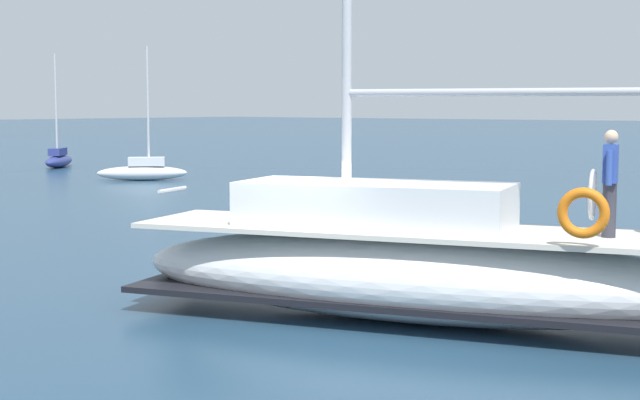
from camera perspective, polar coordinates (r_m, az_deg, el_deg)
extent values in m
plane|color=navy|center=(15.71, -0.80, -6.88)|extent=(400.00, 400.00, 0.00)
ellipsoid|color=white|center=(15.32, 5.80, -4.56)|extent=(5.25, 9.87, 1.40)
cube|color=black|center=(15.38, 5.79, -5.72)|extent=(5.21, 9.70, 0.10)
cube|color=beige|center=(15.21, 5.83, -1.82)|extent=(4.91, 9.36, 0.08)
cube|color=white|center=(15.37, 3.26, -0.26)|extent=(2.93, 4.63, 0.70)
cylinder|color=#B7B7BC|center=(14.72, 12.26, 6.27)|extent=(1.89, 5.52, 0.12)
cylinder|color=silver|center=(16.88, -8.74, 0.62)|extent=(0.87, 0.33, 0.06)
torus|color=orange|center=(13.50, 15.33, -0.75)|extent=(0.35, 0.71, 0.70)
cylinder|color=#33333D|center=(14.65, 16.76, -0.58)|extent=(0.20, 0.20, 0.80)
cube|color=#3351AD|center=(14.59, 16.83, 2.08)|extent=(0.37, 0.29, 0.56)
sphere|color=beige|center=(14.58, 16.88, 3.61)|extent=(0.20, 0.20, 0.20)
cylinder|color=#3351AD|center=(14.38, 16.75, 1.83)|extent=(0.09, 0.09, 0.50)
cylinder|color=#3351AD|center=(14.82, 16.90, 1.93)|extent=(0.09, 0.09, 0.50)
torus|color=silver|center=(14.65, 15.85, 0.31)|extent=(0.74, 0.29, 0.76)
ellipsoid|color=silver|center=(44.62, -10.48, 1.58)|extent=(3.60, 3.53, 0.66)
cube|color=silver|center=(44.57, -10.23, 2.26)|extent=(1.61, 1.58, 0.40)
cylinder|color=silver|center=(44.49, -10.16, 5.48)|extent=(0.11, 0.11, 5.41)
ellipsoid|color=navy|center=(55.12, -15.21, 2.23)|extent=(3.81, 3.38, 0.67)
cube|color=navy|center=(54.89, -15.28, 2.77)|extent=(1.68, 1.54, 0.40)
cylinder|color=silver|center=(54.74, -15.37, 5.46)|extent=(0.11, 0.11, 5.55)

